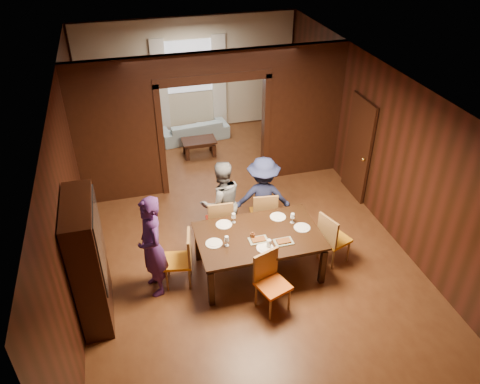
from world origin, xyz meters
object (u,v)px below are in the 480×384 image
object	(u,v)px
person_purple	(152,247)
chair_right	(335,237)
chair_far_r	(263,213)
coffee_table	(199,147)
chair_near	(273,284)
chair_far_l	(219,220)
sofa	(194,130)
chair_left	(177,259)
person_grey	(221,203)
dining_table	(258,253)
person_navy	(263,198)
hutch	(89,262)

from	to	relation	value
person_purple	chair_right	bearing A→B (deg)	76.74
person_purple	chair_far_r	size ratio (longest dim) A/B	1.79
coffee_table	chair_near	size ratio (longest dim) A/B	0.82
chair_right	chair_far_l	distance (m)	2.03
sofa	chair_far_l	world-z (taller)	chair_far_l
chair_left	chair_near	bearing A→B (deg)	65.48
person_grey	chair_left	size ratio (longest dim) A/B	1.65
person_grey	chair_far_l	size ratio (longest dim) A/B	1.65
person_grey	chair_right	xyz separation A→B (m)	(1.71, -1.06, -0.32)
dining_table	chair_far_l	xyz separation A→B (m)	(-0.45, 0.91, 0.10)
sofa	person_navy	bearing A→B (deg)	90.21
hutch	dining_table	bearing A→B (deg)	5.15
person_purple	hutch	xyz separation A→B (m)	(-0.91, -0.26, 0.13)
chair_near	dining_table	bearing A→B (deg)	68.47
person_purple	chair_near	bearing A→B (deg)	50.91
person_navy	person_grey	bearing A→B (deg)	11.36
sofa	chair_left	size ratio (longest dim) A/B	1.76
chair_right	hutch	bearing A→B (deg)	72.79
hutch	chair_right	bearing A→B (deg)	2.33
person_navy	hutch	distance (m)	3.22
person_purple	coffee_table	xyz separation A→B (m)	(1.53, 4.22, -0.67)
hutch	chair_far_r	bearing A→B (deg)	21.22
coffee_table	chair_near	distance (m)	5.10
person_navy	chair_far_l	xyz separation A→B (m)	(-0.82, -0.05, -0.31)
person_navy	chair_left	bearing A→B (deg)	41.05
dining_table	chair_right	world-z (taller)	chair_right
person_purple	chair_near	distance (m)	1.92
person_grey	dining_table	size ratio (longest dim) A/B	0.80
dining_table	chair_left	size ratio (longest dim) A/B	2.06
sofa	coffee_table	world-z (taller)	sofa
person_grey	coffee_table	distance (m)	3.32
coffee_table	chair_near	bearing A→B (deg)	-88.43
dining_table	chair_right	size ratio (longest dim) A/B	2.06
chair_left	chair_far_r	xyz separation A→B (m)	(1.70, 0.85, 0.00)
chair_right	chair_near	distance (m)	1.57
chair_left	chair_right	bearing A→B (deg)	97.84
person_navy	dining_table	world-z (taller)	person_navy
chair_left	chair_near	distance (m)	1.59
person_purple	chair_far_l	world-z (taller)	person_purple
person_navy	coffee_table	size ratio (longest dim) A/B	1.98
person_navy	dining_table	distance (m)	1.11
coffee_table	dining_table	bearing A→B (deg)	-87.66
sofa	coffee_table	xyz separation A→B (m)	(-0.05, -0.87, -0.05)
sofa	person_grey	bearing A→B (deg)	79.80
person_purple	sofa	world-z (taller)	person_purple
coffee_table	chair_left	bearing A→B (deg)	-105.48
person_navy	chair_right	size ratio (longest dim) A/B	1.63
person_purple	chair_right	distance (m)	3.06
sofa	chair_far_r	xyz separation A→B (m)	(0.50, -4.19, 0.24)
chair_left	person_navy	bearing A→B (deg)	128.60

